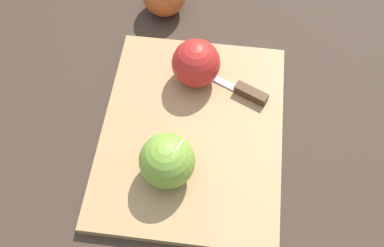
# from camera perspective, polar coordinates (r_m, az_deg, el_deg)

# --- Properties ---
(ground_plane) EXTENTS (4.00, 4.00, 0.00)m
(ground_plane) POSITION_cam_1_polar(r_m,az_deg,el_deg) (0.75, 0.00, -1.41)
(ground_plane) COLOR #38281E
(cutting_board) EXTENTS (0.42, 0.36, 0.02)m
(cutting_board) POSITION_cam_1_polar(r_m,az_deg,el_deg) (0.75, 0.00, -1.10)
(cutting_board) COLOR #A37A4C
(cutting_board) RESTS_ON ground_plane
(apple_half_left) EXTENTS (0.08, 0.08, 0.08)m
(apple_half_left) POSITION_cam_1_polar(r_m,az_deg,el_deg) (0.67, -3.16, -4.77)
(apple_half_left) COLOR olive
(apple_half_left) RESTS_ON cutting_board
(apple_half_right) EXTENTS (0.08, 0.08, 0.08)m
(apple_half_right) POSITION_cam_1_polar(r_m,az_deg,el_deg) (0.76, 0.53, 7.65)
(apple_half_right) COLOR red
(apple_half_right) RESTS_ON cutting_board
(knife) EXTENTS (0.05, 0.15, 0.02)m
(knife) POSITION_cam_1_polar(r_m,az_deg,el_deg) (0.78, 6.64, 4.17)
(knife) COLOR silver
(knife) RESTS_ON cutting_board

